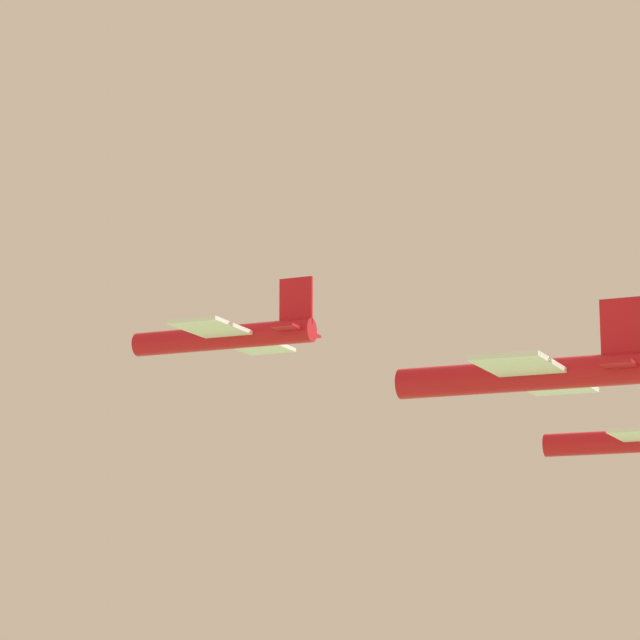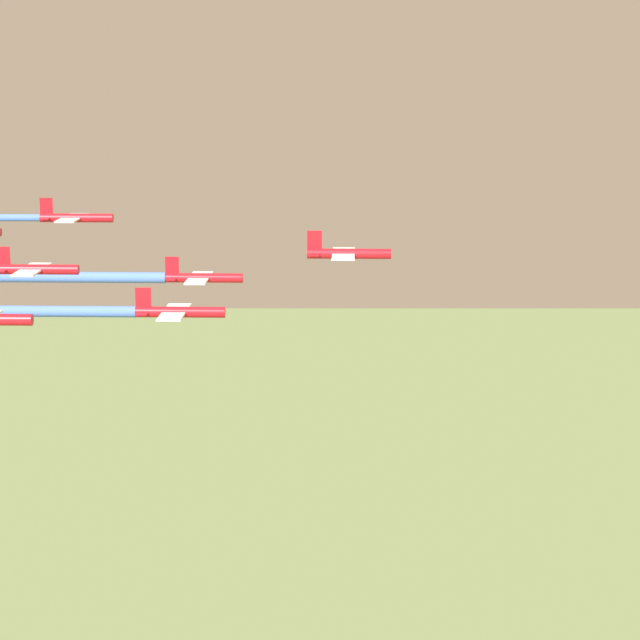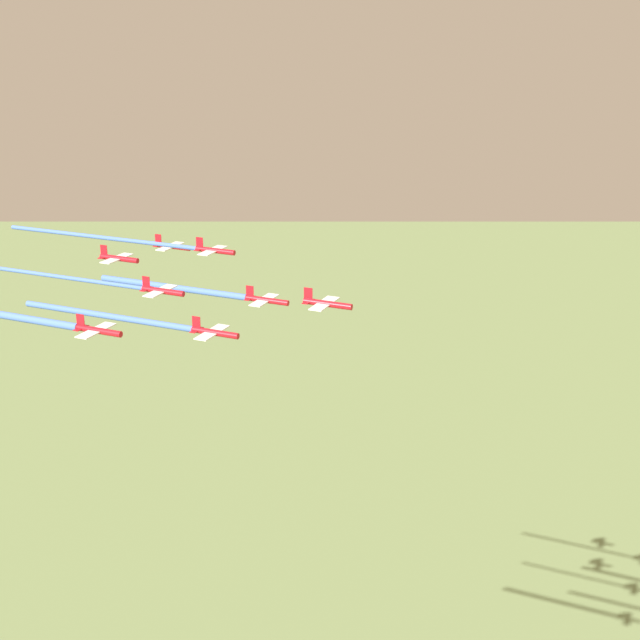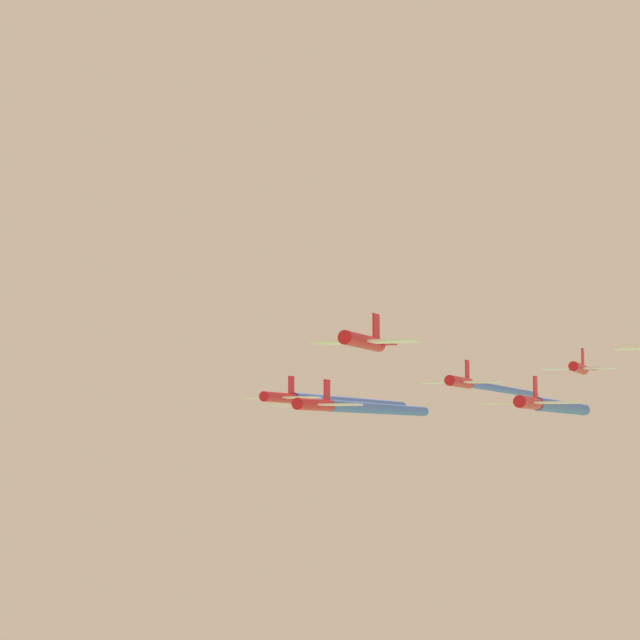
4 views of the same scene
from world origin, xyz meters
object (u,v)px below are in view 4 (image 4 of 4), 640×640
Objects in this scene: jet_4 at (460,382)px; jet_5 at (280,397)px; jet_0 at (364,341)px; jet_2 at (315,404)px; jet_1 at (529,402)px; jet_7 at (579,368)px.

jet_5 is at bearing 0.00° from jet_4.
jet_2 is (-19.12, -1.57, -4.39)m from jet_0.
jet_4 is (-19.12, -1.57, 2.51)m from jet_1.
jet_4 is (-10.66, 15.95, 2.55)m from jet_2.
jet_2 is 1.00× the size of jet_5.
jet_5 reaches higher than jet_1.
jet_5 is 1.00× the size of jet_7.
jet_1 is 19.46m from jet_2.
jet_4 reaches higher than jet_5.
jet_7 reaches higher than jet_5.
jet_4 is 19.30m from jet_7.
jet_7 is at bearing -90.00° from jet_1.
jet_7 reaches higher than jet_1.
jet_1 is at bearing 90.00° from jet_7.
jet_0 is 1.00× the size of jet_2.
jet_1 is 1.00× the size of jet_5.
jet_1 is 33.39m from jet_7.
jet_4 is at bearing 59.53° from jet_7.
jet_4 is at bearing -90.00° from jet_0.
jet_0 is 1.00× the size of jet_5.
jet_5 is at bearing -29.54° from jet_1.
jet_5 is (-38.25, -3.14, -3.22)m from jet_0.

